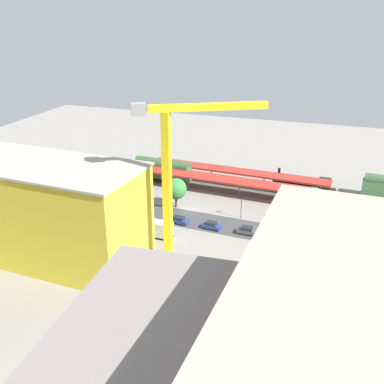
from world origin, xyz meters
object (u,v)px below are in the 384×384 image
at_px(parked_car_1, 247,231).
at_px(parked_car_0, 286,238).
at_px(box_truck_1, 83,216).
at_px(street_tree_3, 176,189).
at_px(street_tree_5, 47,175).
at_px(parked_car_3, 179,220).
at_px(construction_building, 47,212).
at_px(traffic_light, 241,202).
at_px(box_truck_0, 152,229).
at_px(parked_car_2, 211,226).
at_px(platform_canopy_near, 188,174).
at_px(parked_car_5, 115,213).
at_px(platform_canopy_far, 237,171).
at_px(street_tree_4, 312,201).
at_px(street_tree_2, 121,178).
at_px(freight_coach_far, 163,169).
at_px(street_tree_0, 45,175).
at_px(parked_car_4, 144,217).
at_px(locomotive, 304,183).
at_px(tower_crane, 176,175).
at_px(parked_car_7, 59,202).
at_px(street_tree_1, 350,215).
at_px(parked_car_6, 88,207).

bearing_deg(parked_car_1, parked_car_0, 177.43).
xyz_separation_m(box_truck_1, street_tree_3, (-16.95, -14.90, 3.21)).
bearing_deg(street_tree_5, parked_car_3, 169.90).
bearing_deg(construction_building, traffic_light, -134.06).
bearing_deg(box_truck_0, traffic_light, -137.21).
distance_m(parked_car_2, street_tree_3, 15.05).
relative_size(platform_canopy_near, parked_car_5, 14.58).
xyz_separation_m(platform_canopy_far, street_tree_4, (-21.37, 19.16, 1.92)).
height_order(platform_canopy_near, parked_car_2, platform_canopy_near).
relative_size(parked_car_0, box_truck_1, 0.46).
height_order(platform_canopy_near, platform_canopy_far, platform_canopy_far).
height_order(street_tree_2, street_tree_3, street_tree_2).
xyz_separation_m(platform_canopy_near, platform_canopy_far, (-12.16, -6.33, 0.09)).
distance_m(parked_car_1, parked_car_3, 15.85).
bearing_deg(construction_building, platform_canopy_far, -114.19).
distance_m(freight_coach_far, street_tree_3, 19.66).
distance_m(street_tree_4, street_tree_5, 67.87).
xyz_separation_m(construction_building, street_tree_5, (20.60, -28.42, -4.83)).
bearing_deg(street_tree_0, traffic_light, -180.00).
bearing_deg(street_tree_0, freight_coach_far, -145.93).
height_order(parked_car_1, street_tree_5, street_tree_5).
height_order(box_truck_0, street_tree_0, street_tree_0).
bearing_deg(box_truck_1, street_tree_4, -163.39).
bearing_deg(parked_car_4, street_tree_2, -42.25).
relative_size(locomotive, tower_crane, 0.54).
height_order(parked_car_1, box_truck_0, box_truck_0).
bearing_deg(parked_car_7, street_tree_1, -173.84).
bearing_deg(street_tree_3, tower_crane, 110.83).
xyz_separation_m(parked_car_5, traffic_light, (-28.49, -8.06, 3.39)).
bearing_deg(freight_coach_far, traffic_light, 146.48).
distance_m(street_tree_1, street_tree_5, 75.99).
height_order(parked_car_0, tower_crane, tower_crane).
distance_m(parked_car_7, street_tree_3, 29.27).
bearing_deg(box_truck_0, street_tree_0, -21.71).
xyz_separation_m(parked_car_1, box_truck_1, (36.51, 6.37, 0.84)).
relative_size(parked_car_6, tower_crane, 0.14).
bearing_deg(tower_crane, street_tree_4, -132.19).
relative_size(parked_car_2, parked_car_3, 0.93).
height_order(box_truck_1, street_tree_0, street_tree_0).
bearing_deg(box_truck_1, parked_car_7, -30.93).
bearing_deg(parked_car_7, box_truck_0, 165.13).
bearing_deg(locomotive, parked_car_5, 37.93).
xyz_separation_m(platform_canopy_near, construction_building, (13.72, 42.32, 5.31)).
xyz_separation_m(parked_car_7, construction_building, (-12.65, 21.30, 8.60)).
xyz_separation_m(parked_car_2, parked_car_5, (23.55, 0.51, -0.02)).
distance_m(platform_canopy_near, street_tree_0, 37.84).
bearing_deg(tower_crane, parked_car_3, -70.80).
relative_size(parked_car_6, construction_building, 0.12).
distance_m(street_tree_2, street_tree_4, 47.08).
height_order(parked_car_3, street_tree_4, street_tree_4).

